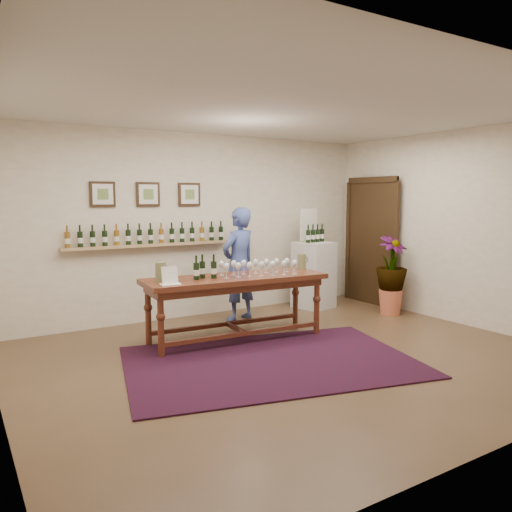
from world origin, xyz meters
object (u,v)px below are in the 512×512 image
tasting_table (236,286)px  display_pedestal (314,275)px  person (239,264)px  potted_plant (391,275)px

tasting_table → display_pedestal: display_pedestal is taller
tasting_table → display_pedestal: 2.29m
display_pedestal → person: bearing=-176.3°
potted_plant → person: bearing=156.9°
potted_plant → person: (-2.21, 0.94, 0.22)m
potted_plant → person: size_ratio=0.63×
display_pedestal → person: 1.53m
display_pedestal → potted_plant: bearing=-55.4°
display_pedestal → potted_plant: (0.72, -1.04, 0.08)m
tasting_table → person: person is taller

